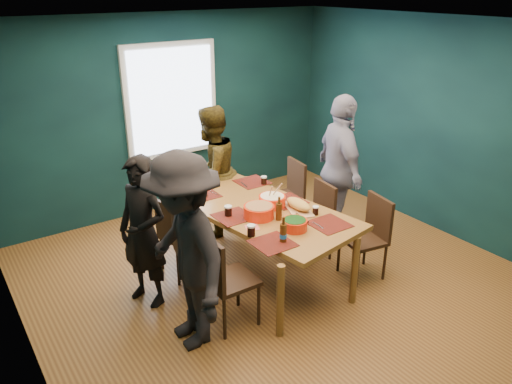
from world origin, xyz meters
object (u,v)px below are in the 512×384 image
at_px(chair_left_near, 222,274).
at_px(person_right, 340,170).
at_px(person_near_left, 185,253).
at_px(bowl_herbs, 295,224).
at_px(chair_right_mid, 317,215).
at_px(person_far_left, 143,232).
at_px(bowl_dumpling, 272,200).
at_px(dining_table, 261,215).
at_px(chair_left_far, 176,231).
at_px(chair_right_near, 370,231).
at_px(bowl_salad, 259,211).
at_px(person_back, 211,172).
at_px(cutting_board, 298,205).
at_px(chair_left_mid, 190,246).
at_px(chair_right_far, 290,190).

relative_size(chair_left_near, person_right, 0.52).
bearing_deg(person_near_left, bowl_herbs, 91.23).
height_order(chair_right_mid, person_far_left, person_far_left).
bearing_deg(person_right, bowl_dumpling, 118.86).
bearing_deg(dining_table, person_near_left, -164.96).
relative_size(dining_table, chair_left_far, 2.59).
relative_size(chair_left_far, person_right, 0.47).
bearing_deg(chair_right_near, dining_table, 155.37).
bearing_deg(bowl_salad, person_far_left, 159.93).
bearing_deg(bowl_dumpling, person_back, 93.48).
relative_size(person_right, bowl_salad, 5.80).
relative_size(person_back, cutting_board, 2.96).
bearing_deg(chair_left_mid, person_far_left, 174.20).
distance_m(chair_right_mid, chair_right_near, 0.69).
relative_size(dining_table, bowl_salad, 7.11).
xyz_separation_m(chair_right_far, cutting_board, (-0.68, -1.00, 0.33)).
relative_size(person_far_left, bowl_salad, 4.89).
relative_size(chair_right_far, person_far_left, 0.59).
height_order(dining_table, person_near_left, person_near_left).
relative_size(chair_right_mid, person_right, 0.49).
height_order(chair_right_near, person_near_left, person_near_left).
bearing_deg(chair_left_far, chair_right_mid, -34.98).
distance_m(dining_table, chair_left_near, 1.00).
height_order(chair_left_mid, bowl_dumpling, bowl_dumpling).
bearing_deg(bowl_salad, chair_left_far, 130.13).
relative_size(chair_right_far, bowl_salad, 2.88).
relative_size(chair_right_near, person_back, 0.55).
height_order(person_right, bowl_dumpling, person_right).
relative_size(person_near_left, bowl_dumpling, 6.21).
distance_m(chair_left_far, person_near_left, 1.26).
bearing_deg(person_back, cutting_board, 78.59).
bearing_deg(cutting_board, chair_right_near, -11.87).
bearing_deg(person_back, chair_right_far, 133.52).
bearing_deg(person_far_left, person_back, 101.95).
bearing_deg(chair_left_near, chair_right_far, 36.54).
bearing_deg(bowl_dumpling, person_near_left, -157.80).
height_order(chair_right_far, bowl_herbs, chair_right_far).
height_order(chair_left_far, chair_right_near, chair_right_near).
relative_size(bowl_herbs, cutting_board, 0.44).
height_order(chair_left_near, bowl_salad, chair_left_near).
relative_size(chair_right_mid, bowl_dumpling, 3.12).
relative_size(dining_table, person_right, 1.22).
bearing_deg(bowl_herbs, person_back, 87.66).
distance_m(chair_left_near, chair_right_mid, 1.69).
bearing_deg(bowl_herbs, chair_right_far, 53.44).
bearing_deg(person_right, chair_left_far, 99.07).
bearing_deg(bowl_dumpling, chair_right_near, -38.15).
bearing_deg(chair_left_near, chair_left_mid, 90.20).
bearing_deg(chair_left_mid, chair_right_mid, 7.29).
height_order(chair_right_far, chair_right_near, chair_right_near).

